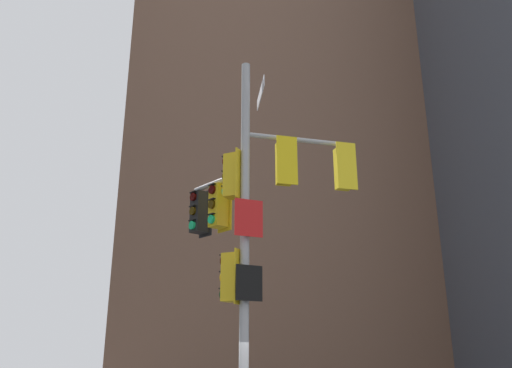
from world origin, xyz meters
The scene contains 1 object.
signal_pole_assembly centered at (0.14, 0.34, 5.24)m, with size 3.90×2.23×8.79m.
Camera 1 is at (-0.33, -10.79, 2.26)m, focal length 36.47 mm.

